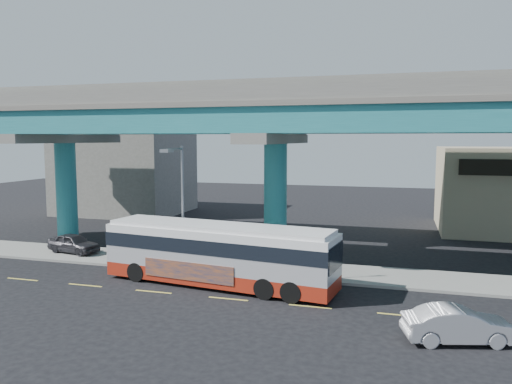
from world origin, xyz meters
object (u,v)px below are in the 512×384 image
(parked_car, at_px, (74,243))
(street_lamp, at_px, (179,189))
(transit_bus, at_px, (219,252))
(sedan, at_px, (459,325))
(stop_sign, at_px, (334,247))

(parked_car, distance_m, street_lamp, 9.79)
(transit_bus, height_order, sedan, transit_bus)
(parked_car, bearing_deg, street_lamp, -93.01)
(sedan, xyz_separation_m, street_lamp, (-14.40, 6.18, 4.16))
(parked_car, bearing_deg, sedan, -99.23)
(sedan, bearing_deg, transit_bus, 53.68)
(sedan, height_order, street_lamp, street_lamp)
(transit_bus, xyz_separation_m, parked_car, (-11.72, 3.80, -0.99))
(stop_sign, bearing_deg, transit_bus, -149.35)
(street_lamp, relative_size, stop_sign, 2.95)
(street_lamp, height_order, stop_sign, street_lamp)
(transit_bus, distance_m, sedan, 12.24)
(stop_sign, bearing_deg, street_lamp, -167.73)
(stop_sign, bearing_deg, parked_car, -176.87)
(parked_car, relative_size, street_lamp, 0.55)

